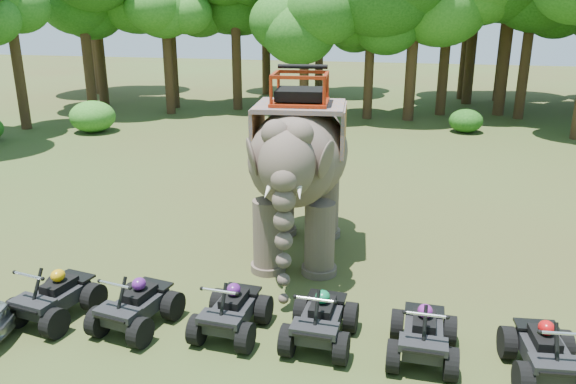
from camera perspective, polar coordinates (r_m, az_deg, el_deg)
name	(u,v)px	position (r m, az deg, el deg)	size (l,w,h in m)	color
ground	(276,291)	(12.47, -1.27, -10.02)	(110.00, 110.00, 0.00)	#47381E
elephant	(299,165)	(13.57, 1.15, 2.78)	(2.40, 5.45, 4.58)	brown
atv_0	(54,290)	(12.11, -22.67, -9.20)	(1.20, 1.65, 1.22)	black
atv_1	(135,299)	(11.31, -15.24, -10.44)	(1.18, 1.62, 1.20)	black
atv_2	(231,305)	(10.80, -5.78, -11.32)	(1.16, 1.60, 1.18)	black
atv_3	(321,313)	(10.47, 3.35, -12.18)	(1.20, 1.64, 1.22)	black
atv_4	(424,328)	(10.33, 13.64, -13.25)	(1.17, 1.61, 1.19)	black
atv_5	(547,346)	(10.50, 24.81, -13.99)	(1.18, 1.61, 1.19)	black
tree_0	(370,55)	(31.54, 8.30, 13.62)	(4.86, 4.86, 6.94)	#195114
tree_1	(446,36)	(33.48, 15.79, 14.98)	(6.14, 6.14, 8.77)	#195114
tree_2	(527,43)	(33.70, 23.15, 13.75)	(5.73, 5.73, 8.19)	#195114
tree_28	(17,59)	(31.41, -25.84, 12.04)	(4.87, 4.87, 6.95)	#195114
tree_29	(85,36)	(34.42, -19.89, 14.64)	(6.12, 6.12, 8.74)	#195114
tree_30	(167,50)	(33.44, -12.18, 13.96)	(5.09, 5.09, 7.28)	#195114
tree_31	(236,36)	(34.31, -5.32, 15.49)	(6.03, 6.03, 8.61)	#195114
tree_32	(304,54)	(31.09, 1.67, 13.87)	(4.96, 4.96, 7.09)	#195114
tree_33	(93,14)	(42.80, -19.21, 16.71)	(7.67, 7.67, 10.96)	#195114
tree_34	(97,26)	(37.65, -18.84, 15.71)	(6.80, 6.80, 9.71)	#195114
tree_37	(509,17)	(34.42, 21.55, 16.24)	(7.60, 7.60, 10.86)	#195114
tree_38	(474,17)	(37.99, 18.41, 16.47)	(7.45, 7.45, 10.64)	#195114
tree_39	(414,28)	(31.39, 12.67, 15.96)	(6.85, 6.85, 9.78)	#195114
tree_40	(171,35)	(35.49, -11.79, 15.31)	(6.05, 6.05, 8.64)	#195114
tree_41	(506,23)	(39.88, 21.26, 15.74)	(6.98, 6.98, 9.98)	#195114
tree_42	(320,29)	(40.71, 3.23, 16.19)	(6.27, 6.27, 8.95)	#195114
tree_43	(469,16)	(40.02, 17.91, 16.65)	(7.53, 7.53, 10.76)	#195114
tree_44	(266,25)	(40.45, -2.27, 16.56)	(6.63, 6.63, 9.47)	#195114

